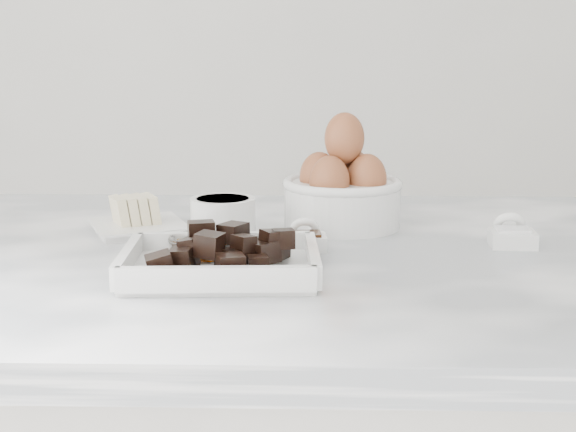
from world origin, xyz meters
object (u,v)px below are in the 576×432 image
(butter_plate, at_px, (137,220))
(honey_bowl, at_px, (199,248))
(sugar_ramekin, at_px, (223,216))
(zest_bowl, at_px, (213,252))
(chocolate_dish, at_px, (221,256))
(vanilla_spoon, at_px, (305,238))
(salt_spoon, at_px, (512,235))
(egg_bowl, at_px, (342,190))

(butter_plate, bearing_deg, honey_bowl, -54.87)
(sugar_ramekin, height_order, zest_bowl, sugar_ramekin)
(sugar_ramekin, xyz_separation_m, honey_bowl, (-0.02, -0.14, -0.01))
(chocolate_dish, xyz_separation_m, honey_bowl, (-0.04, 0.06, -0.01))
(chocolate_dish, bearing_deg, vanilla_spoon, 53.32)
(honey_bowl, distance_m, salt_spoon, 0.43)
(chocolate_dish, height_order, salt_spoon, chocolate_dish)
(chocolate_dish, xyz_separation_m, egg_bowl, (0.16, 0.27, 0.03))
(butter_plate, xyz_separation_m, salt_spoon, (0.53, -0.07, -0.00))
(salt_spoon, bearing_deg, chocolate_dish, -157.38)
(butter_plate, relative_size, zest_bowl, 2.17)
(butter_plate, bearing_deg, zest_bowl, -53.72)
(butter_plate, height_order, honey_bowl, butter_plate)
(butter_plate, bearing_deg, salt_spoon, -7.00)
(zest_bowl, bearing_deg, salt_spoon, 16.26)
(chocolate_dish, height_order, sugar_ramekin, chocolate_dish)
(vanilla_spoon, distance_m, salt_spoon, 0.28)
(butter_plate, distance_m, salt_spoon, 0.54)
(honey_bowl, xyz_separation_m, zest_bowl, (0.02, -0.02, 0.00))
(honey_bowl, height_order, salt_spoon, salt_spoon)
(sugar_ramekin, distance_m, salt_spoon, 0.40)
(sugar_ramekin, xyz_separation_m, zest_bowl, (0.00, -0.16, -0.01))
(chocolate_dish, bearing_deg, egg_bowl, 60.19)
(honey_bowl, height_order, zest_bowl, same)
(honey_bowl, height_order, vanilla_spoon, vanilla_spoon)
(egg_bowl, xyz_separation_m, honey_bowl, (-0.19, -0.21, -0.04))
(egg_bowl, height_order, salt_spoon, egg_bowl)
(egg_bowl, height_order, vanilla_spoon, egg_bowl)
(butter_plate, relative_size, egg_bowl, 0.94)
(egg_bowl, xyz_separation_m, salt_spoon, (0.23, -0.11, -0.04))
(sugar_ramekin, bearing_deg, honey_bowl, -96.82)
(butter_plate, relative_size, vanilla_spoon, 2.40)
(egg_bowl, xyz_separation_m, zest_bowl, (-0.17, -0.23, -0.04))
(sugar_ramekin, bearing_deg, vanilla_spoon, -30.21)
(honey_bowl, bearing_deg, butter_plate, 125.13)
(chocolate_dish, relative_size, vanilla_spoon, 3.40)
(sugar_ramekin, bearing_deg, salt_spoon, -6.17)
(chocolate_dish, distance_m, zest_bowl, 0.05)
(egg_bowl, relative_size, honey_bowl, 2.33)
(chocolate_dish, distance_m, sugar_ramekin, 0.20)
(salt_spoon, bearing_deg, egg_bowl, 154.09)
(sugar_ramekin, distance_m, zest_bowl, 0.16)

